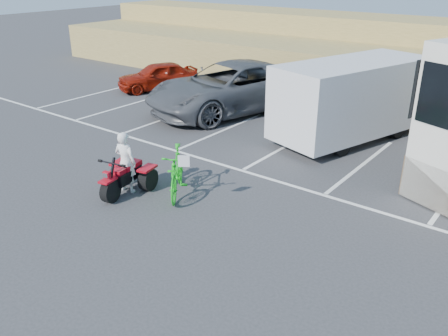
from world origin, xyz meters
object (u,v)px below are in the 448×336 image
Objects in this scene: red_car at (158,76)px; quad_atv_green at (320,118)px; grey_pickup at (230,87)px; green_dirt_bike at (177,172)px; red_trike_atv at (125,193)px; cargo_trailer at (352,98)px; quad_atv_blue at (282,113)px; rider at (126,162)px.

red_car reaches higher than quad_atv_green.
green_dirt_bike is at bearing -46.39° from grey_pickup.
cargo_trailer is at bearing 57.61° from red_trike_atv.
quad_atv_blue is (6.90, 0.22, -0.66)m from red_car.
red_trike_atv is at bearing 90.00° from rider.
cargo_trailer is 2.81m from quad_atv_green.
red_trike_atv is 1.57m from green_dirt_bike.
quad_atv_blue is at bearing 28.92° from red_car.
quad_atv_green is (8.47, 0.53, -0.66)m from red_car.
quad_atv_blue is (-0.46, 8.97, 0.00)m from red_trike_atv.
green_dirt_bike is 7.95m from grey_pickup.
red_trike_atv is at bearing -90.46° from quad_atv_green.
cargo_trailer reaches higher than red_car.
quad_atv_green is at bearing -108.58° from rider.
red_car is 6.94m from quad_atv_blue.
quad_atv_green is at bearing 54.81° from green_dirt_bike.
quad_atv_green is (-0.05, 8.43, -0.64)m from green_dirt_bike.
green_dirt_bike is 0.55× the size of red_car.
red_car is (-8.52, 7.90, 0.02)m from green_dirt_bike.
red_trike_atv is at bearing -179.26° from green_dirt_bike.
quad_atv_blue is 0.77× the size of quad_atv_green.
rider is at bearing 175.06° from green_dirt_bike.
red_car reaches higher than red_trike_atv.
grey_pickup is (-3.53, 7.11, 0.36)m from green_dirt_bike.
red_car is at bearing 118.59° from red_trike_atv.
rider is at bearing -56.08° from grey_pickup.
grey_pickup is 1.84× the size of red_car.
cargo_trailer is at bearing 15.15° from grey_pickup.
cargo_trailer is (2.96, 7.77, 1.47)m from red_trike_atv.
red_trike_atv reaches higher than quad_atv_blue.
rider is 1.27× the size of quad_atv_blue.
red_car is (-4.99, 0.79, -0.33)m from grey_pickup.
cargo_trailer reaches higher than green_dirt_bike.
cargo_trailer is 4.69× the size of quad_atv_blue.
quad_atv_green reaches higher than red_trike_atv.
quad_atv_green is at bearing 157.81° from cargo_trailer.
green_dirt_bike is at bearing -160.91° from rider.
quad_atv_green is (-1.86, 1.51, -1.47)m from cargo_trailer.
cargo_trailer is (5.34, -0.19, 0.47)m from grey_pickup.
green_dirt_bike is 8.31m from quad_atv_blue.
quad_atv_blue is (-0.43, 8.83, -0.85)m from rider.
red_car is 10.41m from cargo_trailer.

